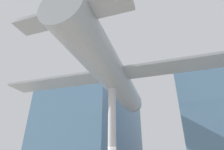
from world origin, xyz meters
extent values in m
cube|color=slate|center=(-9.67, 14.01, 5.42)|extent=(11.32, 15.71, 10.85)
cube|color=#51565B|center=(-9.67, 14.01, 11.15)|extent=(0.36, 14.93, 0.60)
cylinder|color=#B7B7BC|center=(0.00, 0.00, 3.21)|extent=(0.53, 0.53, 6.43)
cylinder|color=#93999E|center=(0.00, 0.00, 7.51)|extent=(3.80, 14.19, 2.16)
cube|color=#93999E|center=(0.00, 0.00, 7.51)|extent=(18.04, 4.02, 0.18)
cube|color=#93999E|center=(0.73, -6.13, 7.67)|extent=(5.82, 1.67, 0.18)
cone|color=#93999E|center=(-0.90, 7.57, 7.51)|extent=(1.97, 1.42, 1.84)
sphere|color=black|center=(-0.99, 8.35, 7.51)|extent=(0.44, 0.44, 0.44)
camera|label=1|loc=(4.89, -10.75, 1.81)|focal=28.00mm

